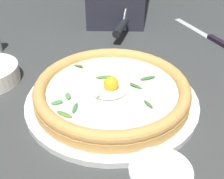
{
  "coord_description": "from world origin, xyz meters",
  "views": [
    {
      "loc": [
        -0.03,
        -0.48,
        0.37
      ],
      "look_at": [
        -0.05,
        0.01,
        0.03
      ],
      "focal_mm": 49.01,
      "sensor_mm": 36.0,
      "label": 1
    }
  ],
  "objects": [
    {
      "name": "ground_plane",
      "position": [
        0.0,
        0.0,
        -0.01
      ],
      "size": [
        2.4,
        2.4,
        0.03
      ],
      "primitive_type": "cube",
      "color": "#3A3D3E",
      "rests_on": "ground"
    },
    {
      "name": "pizza_plate",
      "position": [
        -0.05,
        0.01,
        0.01
      ],
      "size": [
        0.34,
        0.34,
        0.01
      ],
      "primitive_type": "cylinder",
      "color": "white",
      "rests_on": "ground"
    },
    {
      "name": "table_knife",
      "position": [
        0.21,
        0.32,
        0.0
      ],
      "size": [
        0.12,
        0.21,
        0.01
      ],
      "color": "silver",
      "rests_on": "ground"
    },
    {
      "name": "pizza",
      "position": [
        -0.05,
        0.01,
        0.03
      ],
      "size": [
        0.3,
        0.3,
        0.05
      ],
      "color": "#E1A657",
      "rests_on": "pizza_plate"
    },
    {
      "name": "pizza_cutter",
      "position": [
        -0.03,
        0.32,
        0.04
      ],
      "size": [
        0.05,
        0.15,
        0.07
      ],
      "color": "silver",
      "rests_on": "ground"
    }
  ]
}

